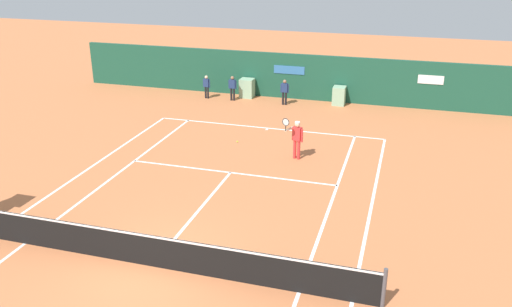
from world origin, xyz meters
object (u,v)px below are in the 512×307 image
object	(u,v)px
ball_kid_right_post	(207,85)
tennis_ball_mid_court	(237,142)
player_on_baseline	(297,137)
ball_kid_centre_post	(285,90)
ball_kid_left_post	(232,86)

from	to	relation	value
ball_kid_right_post	tennis_ball_mid_court	xyz separation A→B (m)	(3.79, -6.10, -0.70)
player_on_baseline	ball_kid_centre_post	xyz separation A→B (m)	(-2.23, 7.19, -0.16)
player_on_baseline	ball_kid_left_post	xyz separation A→B (m)	(-5.12, 7.19, -0.16)
ball_kid_centre_post	ball_kid_left_post	bearing A→B (deg)	-1.35
ball_kid_left_post	tennis_ball_mid_court	distance (m)	6.56
tennis_ball_mid_court	ball_kid_right_post	bearing A→B (deg)	121.90
ball_kid_right_post	tennis_ball_mid_court	distance (m)	7.21
ball_kid_centre_post	ball_kid_right_post	bearing A→B (deg)	-1.35
ball_kid_left_post	tennis_ball_mid_court	xyz separation A→B (m)	(2.29, -6.10, -0.74)
tennis_ball_mid_court	ball_kid_centre_post	bearing A→B (deg)	84.43
player_on_baseline	ball_kid_right_post	world-z (taller)	player_on_baseline
ball_kid_left_post	tennis_ball_mid_court	bearing A→B (deg)	107.46
tennis_ball_mid_court	ball_kid_left_post	bearing A→B (deg)	110.63
ball_kid_centre_post	tennis_ball_mid_court	xyz separation A→B (m)	(-0.59, -6.10, -0.74)
ball_kid_centre_post	tennis_ball_mid_court	size ratio (longest dim) A/B	19.88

